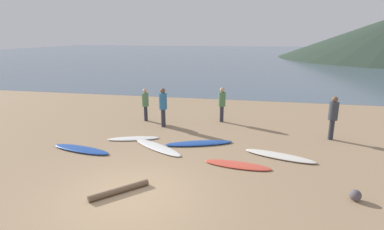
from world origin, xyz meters
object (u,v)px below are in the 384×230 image
object	(u,v)px
surfboard_0	(81,149)
surfboard_1	(133,138)
person_1	(333,114)
person_0	(222,102)
person_2	(163,104)
person_3	(145,102)
driftwood_log	(119,190)
surfboard_2	(157,147)
surfboard_5	(279,156)
surfboard_3	(199,143)
surfboard_4	(237,165)
beach_rock_near	(355,195)

from	to	relation	value
surfboard_0	surfboard_1	xyz separation A→B (m)	(1.37, 1.51, -0.01)
person_1	person_0	bearing A→B (deg)	21.30
surfboard_0	person_2	xyz separation A→B (m)	(2.04, 3.40, 0.99)
person_3	driftwood_log	distance (m)	6.97
person_2	person_3	bearing A→B (deg)	19.99
surfboard_0	person_1	bearing A→B (deg)	29.79
surfboard_2	surfboard_5	size ratio (longest dim) A/B	1.03
surfboard_5	person_3	world-z (taller)	person_3
surfboard_3	person_3	size ratio (longest dim) A/B	1.64
surfboard_1	surfboard_4	xyz separation A→B (m)	(4.19, -1.70, 0.00)
surfboard_2	person_1	size ratio (longest dim) A/B	1.42
surfboard_0	person_3	world-z (taller)	person_3
surfboard_1	surfboard_2	xyz separation A→B (m)	(1.23, -0.73, 0.00)
surfboard_0	person_2	bearing A→B (deg)	69.93
surfboard_2	surfboard_5	distance (m)	4.31
surfboard_1	person_2	distance (m)	2.25
surfboard_0	beach_rock_near	xyz separation A→B (m)	(8.56, -1.67, 0.09)
surfboard_5	beach_rock_near	size ratio (longest dim) A/B	8.37
surfboard_0	person_3	distance (m)	4.37
surfboard_2	surfboard_3	xyz separation A→B (m)	(1.43, 0.70, 0.01)
person_0	beach_rock_near	distance (m)	7.63
person_2	driftwood_log	xyz separation A→B (m)	(0.61, -5.93, -0.95)
surfboard_2	person_0	size ratio (longest dim) A/B	1.49
surfboard_4	person_2	distance (m)	5.14
surfboard_3	driftwood_log	world-z (taller)	driftwood_log
surfboard_2	driftwood_log	world-z (taller)	driftwood_log
surfboard_3	driftwood_log	distance (m)	4.24
person_2	surfboard_5	bearing A→B (deg)	-153.28
surfboard_3	person_0	world-z (taller)	person_0
surfboard_0	beach_rock_near	distance (m)	8.72
driftwood_log	beach_rock_near	distance (m)	5.97
surfboard_4	beach_rock_near	xyz separation A→B (m)	(3.00, -1.47, 0.11)
surfboard_3	person_0	xyz separation A→B (m)	(0.49, 3.26, 0.93)
surfboard_1	surfboard_3	bearing A→B (deg)	-18.81
surfboard_0	person_2	world-z (taller)	person_2
person_1	person_3	bearing A→B (deg)	33.76
surfboard_2	person_3	bearing A→B (deg)	149.58
surfboard_4	driftwood_log	size ratio (longest dim) A/B	1.31
surfboard_1	driftwood_log	distance (m)	4.23
surfboard_3	driftwood_log	size ratio (longest dim) A/B	1.59
surfboard_0	person_0	bearing A→B (deg)	57.25
surfboard_3	beach_rock_near	distance (m)	5.52
surfboard_3	surfboard_5	world-z (taller)	surfboard_5
surfboard_1	surfboard_2	distance (m)	1.43
person_3	person_0	bearing A→B (deg)	31.96
driftwood_log	person_1	bearing A→B (deg)	41.42
person_0	beach_rock_near	bearing A→B (deg)	-41.16
surfboard_2	driftwood_log	distance (m)	3.30
surfboard_5	person_0	xyz separation A→B (m)	(-2.40, 3.93, 0.93)
beach_rock_near	surfboard_0	bearing A→B (deg)	168.95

